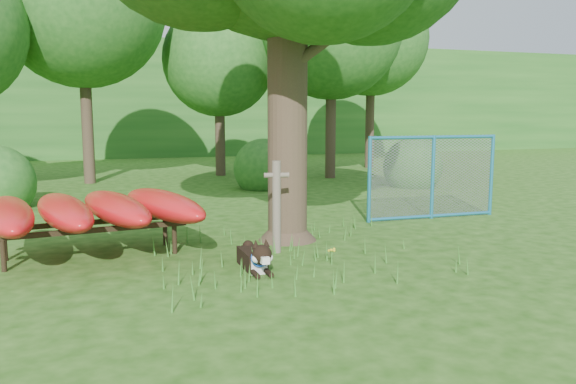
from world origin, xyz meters
name	(u,v)px	position (x,y,z in m)	size (l,w,h in m)	color
ground	(301,275)	(0.00, 0.00, 0.00)	(80.00, 80.00, 0.00)	#1D480E
wooden_post	(277,204)	(0.05, 1.32, 0.79)	(0.41, 0.16, 1.49)	brown
kayak_rack	(90,210)	(-2.79, 1.94, 0.75)	(3.57, 3.18, 0.98)	black
husky_dog	(256,258)	(-0.56, 0.38, 0.19)	(0.30, 1.20, 0.53)	black
fence_section	(433,177)	(4.09, 3.14, 0.89)	(3.05, 0.11, 2.97)	teal
wildflower_clump	(332,251)	(0.60, 0.34, 0.21)	(0.12, 0.11, 0.26)	#3B7D29
bg_tree_b	(81,4)	(-3.00, 12.00, 5.61)	(5.20, 5.20, 8.22)	#37291E
bg_tree_c	(219,61)	(1.50, 13.00, 4.11)	(4.00, 4.00, 6.12)	#37291E
bg_tree_d	(332,29)	(5.00, 11.00, 5.08)	(4.80, 4.80, 7.50)	#37291E
bg_tree_e	(371,39)	(8.00, 14.00, 5.23)	(4.60, 4.60, 7.55)	#37291E
shrub_right	(412,186)	(6.50, 8.00, 0.00)	(1.80, 1.80, 1.80)	#215A1D
shrub_mid	(264,188)	(2.00, 9.00, 0.00)	(1.80, 1.80, 1.80)	#215A1D
wooded_hillside	(145,101)	(0.00, 28.00, 3.00)	(80.00, 12.00, 6.00)	#215A1D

